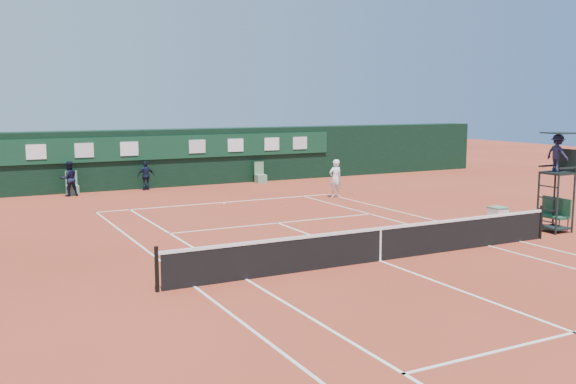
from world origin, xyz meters
The scene contains 14 objects.
ground centered at (0.00, 0.00, 0.00)m, with size 90.00×90.00×0.00m, color #A53C27.
court_lines centered at (0.00, 0.00, 0.01)m, with size 11.05×23.85×0.01m.
tennis_net centered at (0.00, 0.00, 0.51)m, with size 12.90×0.10×1.10m.
back_wall centered at (0.00, 18.74, 1.51)m, with size 40.00×1.65×3.00m.
linesman_chair_left centered at (-5.50, 17.48, 0.32)m, with size 0.55×0.50×1.15m.
linesman_chair_right centered at (4.50, 17.48, 0.32)m, with size 0.55×0.50×1.15m.
umpire_chair centered at (7.74, 0.58, 2.46)m, with size 0.96×0.95×3.42m.
player_bench centered at (8.20, 1.03, 0.60)m, with size 0.55×1.20×1.10m.
tennis_bag centered at (7.28, 1.63, 0.13)m, with size 0.31×0.71×0.27m, color black.
cooler centered at (7.04, 2.49, 0.33)m, with size 0.57×0.57×0.65m.
tennis_ball centered at (1.96, 9.34, 0.04)m, with size 0.07×0.07×0.07m, color #ABC62E.
player centered at (5.28, 10.90, 0.89)m, with size 0.65×0.43×1.79m, color white.
ball_kid_left centered at (-5.68, 17.12, 0.83)m, with size 0.81×0.63×1.67m, color black.
ball_kid_right centered at (-1.90, 17.44, 0.73)m, with size 0.86×0.36×1.47m, color black.
Camera 1 is at (-10.45, -14.40, 4.45)m, focal length 40.00 mm.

